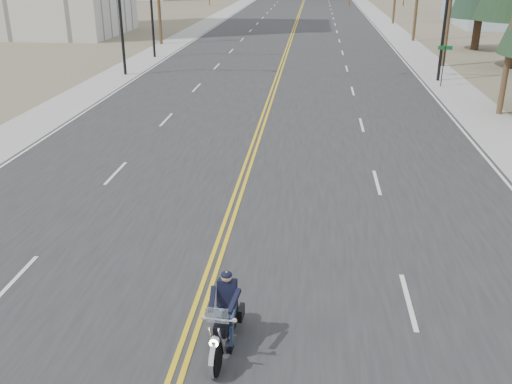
{
  "coord_description": "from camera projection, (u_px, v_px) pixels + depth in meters",
  "views": [
    {
      "loc": [
        2.5,
        -8.09,
        7.7
      ],
      "look_at": [
        1.0,
        6.78,
        1.6
      ],
      "focal_mm": 40.0,
      "sensor_mm": 36.0,
      "label": 1
    }
  ],
  "objects": [
    {
      "name": "street_sign",
      "position": [
        444.0,
        59.0,
        36.55
      ],
      "size": [
        0.9,
        0.06,
        2.62
      ],
      "color": "black",
      "rests_on": "ground"
    },
    {
      "name": "sidewalk_right",
      "position": [
        385.0,
        24.0,
        74.0
      ],
      "size": [
        3.0,
        200.0,
        0.01
      ],
      "primitive_type": "cube",
      "color": "#A5A5A0",
      "rests_on": "ground"
    },
    {
      "name": "traffic_mast_left",
      "position": [
        148.0,
        3.0,
        39.03
      ],
      "size": [
        7.1,
        0.26,
        7.0
      ],
      "color": "black",
      "rests_on": "ground"
    },
    {
      "name": "sidewalk_left",
      "position": [
        210.0,
        22.0,
        76.13
      ],
      "size": [
        3.0,
        200.0,
        0.01
      ],
      "primitive_type": "cube",
      "color": "#A5A5A0",
      "rests_on": "ground"
    },
    {
      "name": "motorcyclist",
      "position": [
        224.0,
        315.0,
        11.83
      ],
      "size": [
        1.1,
        2.27,
        1.72
      ],
      "primitive_type": null,
      "rotation": [
        0.0,
        0.0,
        3.07
      ],
      "color": "black",
      "rests_on": "ground"
    },
    {
      "name": "traffic_mast_right",
      "position": [
        415.0,
        5.0,
        37.37
      ],
      "size": [
        7.1,
        0.26,
        7.0
      ],
      "color": "black",
      "rests_on": "ground"
    },
    {
      "name": "road",
      "position": [
        296.0,
        23.0,
        75.07
      ],
      "size": [
        20.0,
        200.0,
        0.01
      ],
      "primitive_type": "cube",
      "color": "#303033",
      "rests_on": "ground"
    }
  ]
}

